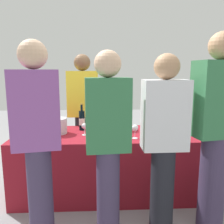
{
  "coord_description": "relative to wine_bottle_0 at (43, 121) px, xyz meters",
  "views": [
    {
      "loc": [
        -0.12,
        -2.62,
        1.43
      ],
      "look_at": [
        0.0,
        0.0,
        0.97
      ],
      "focal_mm": 37.63,
      "sensor_mm": 36.0,
      "label": 1
    }
  ],
  "objects": [
    {
      "name": "ground_plane",
      "position": [
        0.82,
        -0.14,
        -0.84
      ],
      "size": [
        12.0,
        12.0,
        0.0
      ],
      "primitive_type": "plane",
      "color": "gray"
    },
    {
      "name": "tasting_table",
      "position": [
        0.82,
        -0.14,
        -0.48
      ],
      "size": [
        2.19,
        0.79,
        0.72
      ],
      "primitive_type": "cube",
      "color": "maroon",
      "rests_on": "ground_plane"
    },
    {
      "name": "wine_bottle_0",
      "position": [
        0.0,
        0.0,
        0.0
      ],
      "size": [
        0.07,
        0.07,
        0.32
      ],
      "color": "black",
      "rests_on": "tasting_table"
    },
    {
      "name": "wine_bottle_1",
      "position": [
        0.46,
        0.03,
        0.0
      ],
      "size": [
        0.07,
        0.07,
        0.33
      ],
      "color": "black",
      "rests_on": "tasting_table"
    },
    {
      "name": "wine_bottle_2",
      "position": [
        0.61,
        0.02,
        0.0
      ],
      "size": [
        0.08,
        0.08,
        0.32
      ],
      "color": "black",
      "rests_on": "tasting_table"
    },
    {
      "name": "wine_bottle_3",
      "position": [
        0.83,
        -0.02,
        -0.01
      ],
      "size": [
        0.07,
        0.07,
        0.31
      ],
      "color": "black",
      "rests_on": "tasting_table"
    },
    {
      "name": "wine_bottle_4",
      "position": [
        1.5,
        -0.04,
        -0.0
      ],
      "size": [
        0.07,
        0.07,
        0.32
      ],
      "color": "black",
      "rests_on": "tasting_table"
    },
    {
      "name": "wine_bottle_5",
      "position": [
        1.6,
        -0.01,
        -0.0
      ],
      "size": [
        0.07,
        0.07,
        0.33
      ],
      "color": "black",
      "rests_on": "tasting_table"
    },
    {
      "name": "wine_glass_0",
      "position": [
        0.09,
        -0.27,
        -0.02
      ],
      "size": [
        0.06,
        0.06,
        0.14
      ],
      "color": "silver",
      "rests_on": "tasting_table"
    },
    {
      "name": "wine_glass_1",
      "position": [
        0.51,
        -0.2,
        -0.02
      ],
      "size": [
        0.06,
        0.06,
        0.14
      ],
      "color": "silver",
      "rests_on": "tasting_table"
    },
    {
      "name": "wine_glass_2",
      "position": [
        0.77,
        -0.23,
        -0.03
      ],
      "size": [
        0.06,
        0.06,
        0.13
      ],
      "color": "silver",
      "rests_on": "tasting_table"
    },
    {
      "name": "wine_glass_3",
      "position": [
        0.93,
        -0.26,
        -0.02
      ],
      "size": [
        0.08,
        0.08,
        0.14
      ],
      "color": "silver",
      "rests_on": "tasting_table"
    },
    {
      "name": "wine_glass_4",
      "position": [
        1.06,
        -0.36,
        -0.01
      ],
      "size": [
        0.07,
        0.07,
        0.15
      ],
      "color": "silver",
      "rests_on": "tasting_table"
    },
    {
      "name": "wine_glass_5",
      "position": [
        1.53,
        -0.33,
        -0.03
      ],
      "size": [
        0.07,
        0.07,
        0.13
      ],
      "color": "silver",
      "rests_on": "tasting_table"
    },
    {
      "name": "ice_bucket",
      "position": [
        0.18,
        -0.11,
        -0.03
      ],
      "size": [
        0.24,
        0.24,
        0.18
      ],
      "primitive_type": "cylinder",
      "color": "silver",
      "rests_on": "tasting_table"
    },
    {
      "name": "server_pouring",
      "position": [
        0.45,
        0.45,
        0.05
      ],
      "size": [
        0.42,
        0.23,
        1.65
      ],
      "rotation": [
        0.0,
        0.0,
        3.15
      ],
      "color": "black",
      "rests_on": "ground_plane"
    },
    {
      "name": "guest_0",
      "position": [
        0.19,
        -0.94,
        0.08
      ],
      "size": [
        0.4,
        0.26,
        1.67
      ],
      "rotation": [
        0.0,
        0.0,
        0.16
      ],
      "color": "#3F3351",
      "rests_on": "ground_plane"
    },
    {
      "name": "guest_1",
      "position": [
        0.75,
        -0.91,
        0.04
      ],
      "size": [
        0.37,
        0.23,
        1.59
      ],
      "rotation": [
        0.0,
        0.0,
        0.08
      ],
      "color": "#3F3351",
      "rests_on": "ground_plane"
    },
    {
      "name": "guest_2",
      "position": [
        1.23,
        -0.87,
        0.02
      ],
      "size": [
        0.38,
        0.21,
        1.57
      ],
      "rotation": [
        0.0,
        0.0,
        0.02
      ],
      "color": "black",
      "rests_on": "ground_plane"
    },
    {
      "name": "guest_3",
      "position": [
        1.7,
        -0.82,
        0.11
      ],
      "size": [
        0.46,
        0.31,
        1.75
      ],
      "rotation": [
        0.0,
        0.0,
        0.18
      ],
      "color": "#3F3351",
      "rests_on": "ground_plane"
    }
  ]
}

